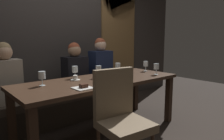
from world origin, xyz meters
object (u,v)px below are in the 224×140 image
wine_glass_end_right (98,69)px  wine_glass_near_left (146,64)px  banquette_bench (75,104)px  diner_far_end (101,64)px  diner_bearded (75,68)px  diner_redhead (6,75)px  dessert_plate (83,87)px  dining_table (101,86)px  chair_near_side (120,113)px  wine_glass_far_left (118,66)px  espresso_cup (75,78)px  wine_glass_center_back (42,76)px  wine_glass_near_right (75,70)px  wine_glass_end_left (156,67)px

wine_glass_end_right → wine_glass_near_left: size_ratio=1.00×
banquette_bench → diner_far_end: (0.52, -0.01, 0.62)m
diner_far_end → wine_glass_end_right: 0.74m
diner_bearded → wine_glass_near_left: 1.15m
diner_redhead → diner_far_end: (1.50, -0.01, 0.03)m
dessert_plate → dining_table: bearing=31.1°
chair_near_side → diner_redhead: size_ratio=1.26×
dessert_plate → wine_glass_far_left: bearing=26.5°
dining_table → wine_glass_near_left: size_ratio=13.41×
espresso_cup → dessert_plate: espresso_cup is taller
chair_near_side → espresso_cup: (0.04, 0.89, 0.21)m
chair_near_side → wine_glass_center_back: bearing=115.3°
diner_far_end → wine_glass_near_right: bearing=-151.6°
wine_glass_end_left → dessert_plate: 1.30m
wine_glass_near_left → diner_far_end: bearing=126.5°
chair_near_side → wine_glass_near_right: (0.11, 1.02, 0.29)m
wine_glass_far_left → dessert_plate: (-0.91, -0.45, -0.10)m
wine_glass_near_right → dessert_plate: (-0.23, -0.57, -0.10)m
banquette_bench → wine_glass_end_right: wine_glass_end_right is taller
diner_redhead → dessert_plate: 1.11m
diner_bearded → wine_glass_end_right: size_ratio=4.64×
wine_glass_far_left → wine_glass_end_left: bearing=-47.5°
dessert_plate → wine_glass_center_back: bearing=124.0°
chair_near_side → wine_glass_near_right: 1.06m
wine_glass_end_left → wine_glass_near_right: (-1.06, 0.54, -0.00)m
banquette_bench → diner_bearded: 0.58m
wine_glass_near_left → wine_glass_near_right: 1.22m
diner_far_end → wine_glass_far_left: diner_far_end is taller
wine_glass_near_right → wine_glass_center_back: bearing=-163.3°
dining_table → diner_far_end: (0.52, 0.69, 0.19)m
diner_bearded → espresso_cup: size_ratio=6.34×
wine_glass_end_left → wine_glass_center_back: 1.62m
wine_glass_near_right → banquette_bench: bearing=61.8°
chair_near_side → banquette_bench: bearing=77.2°
wine_glass_end_left → dessert_plate: wine_glass_end_left is taller
diner_bearded → espresso_cup: (-0.30, -0.53, -0.04)m
wine_glass_far_left → dessert_plate: bearing=-153.5°
wine_glass_near_left → wine_glass_near_right: size_ratio=1.00×
diner_far_end → wine_glass_center_back: bearing=-156.2°
wine_glass_end_left → chair_near_side: bearing=-157.6°
dining_table → chair_near_side: bearing=-114.1°
wine_glass_end_right → wine_glass_near_left: 0.93m
diner_bearded → dessert_plate: 1.08m
diner_far_end → dessert_plate: size_ratio=4.37×
wine_glass_far_left → dessert_plate: 1.02m
wine_glass_center_back → espresso_cup: 0.45m
dining_table → dessert_plate: 0.54m
wine_glass_near_left → wine_glass_far_left: 0.53m
diner_redhead → wine_glass_end_left: size_ratio=4.74×
wine_glass_end_left → wine_glass_near_left: (0.13, 0.32, 0.00)m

